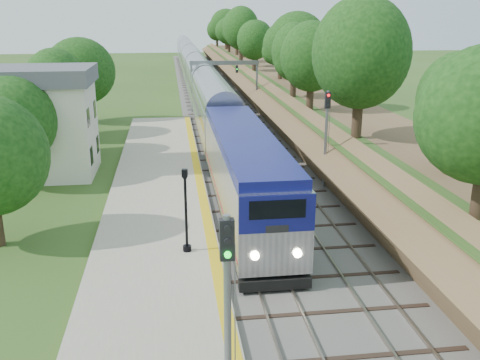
{
  "coord_description": "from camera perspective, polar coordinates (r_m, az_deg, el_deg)",
  "views": [
    {
      "loc": [
        -4.21,
        -10.37,
        11.69
      ],
      "look_at": [
        -0.5,
        17.76,
        2.8
      ],
      "focal_mm": 40.0,
      "sensor_mm": 36.0,
      "label": 1
    }
  ],
  "objects": [
    {
      "name": "yellow_stripe",
      "position": [
        28.75,
        -3.21,
        -5.79
      ],
      "size": [
        0.55,
        68.0,
        0.01
      ],
      "primitive_type": "cube",
      "color": "gold",
      "rests_on": "platform"
    },
    {
      "name": "trackbed",
      "position": [
        71.59,
        -2.46,
        8.03
      ],
      "size": [
        9.5,
        170.0,
        0.28
      ],
      "color": "#4C4944",
      "rests_on": "ground"
    },
    {
      "name": "embankment",
      "position": [
        72.51,
        4.2,
        9.63
      ],
      "size": [
        10.64,
        170.0,
        11.7
      ],
      "color": "brown",
      "rests_on": "ground"
    },
    {
      "name": "platform",
      "position": [
        28.78,
        -8.91,
        -6.38
      ],
      "size": [
        6.4,
        68.0,
        0.38
      ],
      "primitive_type": "cube",
      "color": "gray",
      "rests_on": "ground"
    },
    {
      "name": "signal_gantry",
      "position": [
        66.06,
        -1.7,
        11.41
      ],
      "size": [
        8.4,
        0.38,
        6.2
      ],
      "color": "slate",
      "rests_on": "ground"
    },
    {
      "name": "trees_behind_platform",
      "position": [
        32.6,
        -19.68,
        3.68
      ],
      "size": [
        7.82,
        53.32,
        7.21
      ],
      "color": "#332316",
      "rests_on": "ground"
    },
    {
      "name": "signal_platform",
      "position": [
        14.51,
        -1.35,
        -12.97
      ],
      "size": [
        0.38,
        0.3,
        6.46
      ],
      "color": "slate",
      "rests_on": "platform"
    },
    {
      "name": "signal_farside",
      "position": [
        36.66,
        9.19,
        5.39
      ],
      "size": [
        0.37,
        0.29,
        6.68
      ],
      "color": "slate",
      "rests_on": "ground"
    },
    {
      "name": "station_building",
      "position": [
        42.23,
        -20.89,
        5.88
      ],
      "size": [
        8.6,
        6.6,
        8.0
      ],
      "color": "silver",
      "rests_on": "ground"
    },
    {
      "name": "train",
      "position": [
        84.81,
        -4.7,
        11.07
      ],
      "size": [
        3.26,
        130.35,
        4.79
      ],
      "color": "black",
      "rests_on": "trackbed"
    },
    {
      "name": "lamppost_far",
      "position": [
        26.2,
        -5.77,
        -3.77
      ],
      "size": [
        0.42,
        0.42,
        4.23
      ],
      "color": "black",
      "rests_on": "platform"
    }
  ]
}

